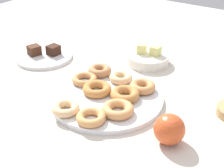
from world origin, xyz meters
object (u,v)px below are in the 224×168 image
object	(u,v)px
donut_4	(125,94)
fruit_bowl	(148,59)
donut_7	(121,78)
donut_2	(97,89)
donut_0	(85,79)
donut_5	(100,71)
donut_plate	(107,98)
brownie_far	(53,50)
donut_1	(118,109)
apple	(169,129)
brownie_near	(34,50)
melon_chunk_left	(142,48)
donut_3	(66,108)
cake_plate	(44,57)
melon_chunk_right	(156,51)
donut_6	(142,87)
donut_8	(91,117)

from	to	relation	value
donut_4	fruit_bowl	distance (m)	0.30
donut_7	donut_2	bearing A→B (deg)	-100.26
donut_0	donut_5	bearing A→B (deg)	84.86
donut_4	donut_7	distance (m)	0.11
donut_plate	donut_5	size ratio (longest dim) A/B	4.34
donut_7	brownie_far	distance (m)	0.35
donut_1	apple	distance (m)	0.17
donut_0	fruit_bowl	world-z (taller)	same
donut_1	fruit_bowl	xyz separation A→B (m)	(-0.11, 0.37, -0.01)
brownie_near	melon_chunk_left	distance (m)	0.43
donut_2	donut_5	size ratio (longest dim) A/B	1.13
donut_5	brownie_near	world-z (taller)	brownie_near
melon_chunk_left	donut_2	bearing A→B (deg)	-87.12
melon_chunk_left	donut_3	bearing A→B (deg)	-89.28
donut_7	brownie_far	xyz separation A→B (m)	(-0.35, 0.04, 0.00)
donut_5	cake_plate	xyz separation A→B (m)	(-0.29, 0.01, -0.02)
melon_chunk_right	donut_1	bearing A→B (deg)	-78.60
donut_6	donut_8	distance (m)	0.23
donut_7	donut_0	bearing A→B (deg)	-140.64
donut_6	brownie_near	xyz separation A→B (m)	(-0.51, 0.00, 0.00)
donut_4	donut_7	size ratio (longest dim) A/B	1.16
brownie_far	donut_2	bearing A→B (deg)	-24.04
donut_6	donut_7	xyz separation A→B (m)	(-0.09, 0.01, -0.00)
donut_plate	donut_3	world-z (taller)	donut_3
donut_3	brownie_far	distance (m)	0.43
donut_0	fruit_bowl	xyz separation A→B (m)	(0.09, 0.28, -0.01)
donut_3	donut_2	bearing A→B (deg)	85.72
donut_8	donut_plate	bearing A→B (deg)	106.78
cake_plate	melon_chunk_left	distance (m)	0.40
donut_3	cake_plate	world-z (taller)	donut_3
donut_1	donut_7	world-z (taller)	donut_1
fruit_bowl	cake_plate	bearing A→B (deg)	-151.90
donut_4	apple	world-z (taller)	apple
donut_6	apple	distance (m)	0.24
donut_plate	brownie_far	bearing A→B (deg)	158.46
donut_3	donut_8	size ratio (longest dim) A/B	0.96
donut_5	fruit_bowl	size ratio (longest dim) A/B	0.50
apple	donut_1	bearing A→B (deg)	174.81
donut_plate	donut_8	size ratio (longest dim) A/B	4.26
donut_0	donut_2	world-z (taller)	donut_2
donut_1	donut_5	bearing A→B (deg)	138.49
donut_2	brownie_far	distance (m)	0.36
melon_chunk_right	fruit_bowl	bearing A→B (deg)	-156.80
donut_5	melon_chunk_right	distance (m)	0.25
melon_chunk_left	brownie_near	bearing A→B (deg)	-150.23
donut_8	melon_chunk_right	xyz separation A→B (m)	(-0.04, 0.46, 0.03)
donut_1	donut_2	distance (m)	0.13
donut_1	donut_0	bearing A→B (deg)	155.52
donut_4	cake_plate	size ratio (longest dim) A/B	0.40
donut_plate	donut_8	bearing A→B (deg)	-73.22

